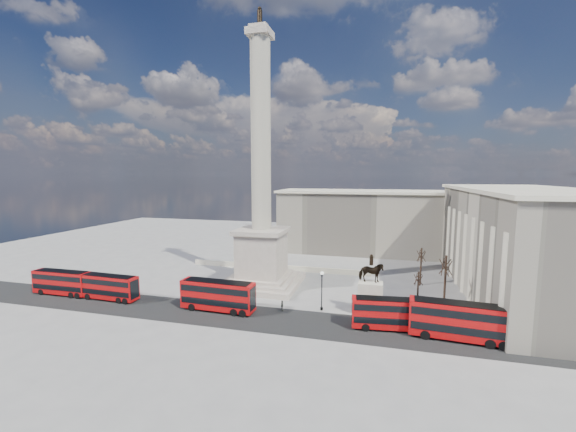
{
  "coord_description": "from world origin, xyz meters",
  "views": [
    {
      "loc": [
        20.88,
        -56.77,
        20.91
      ],
      "look_at": [
        5.96,
        1.57,
        13.77
      ],
      "focal_mm": 22.0,
      "sensor_mm": 36.0,
      "label": 1
    }
  ],
  "objects_px": {
    "red_bus_d": "(460,321)",
    "pedestrian_walking": "(367,307)",
    "equestrian_statue": "(370,293)",
    "pedestrian_standing": "(477,324)",
    "victorian_lamp": "(322,287)",
    "pedestrian_crossing": "(282,306)",
    "nelsons_column": "(262,218)",
    "red_bus_e": "(62,282)",
    "red_bus_b": "(218,295)",
    "red_bus_c": "(392,313)",
    "red_bus_a": "(109,287)"
  },
  "relations": [
    {
      "from": "red_bus_b",
      "to": "pedestrian_crossing",
      "type": "bearing_deg",
      "value": 16.19
    },
    {
      "from": "red_bus_b",
      "to": "pedestrian_crossing",
      "type": "height_order",
      "value": "red_bus_b"
    },
    {
      "from": "victorian_lamp",
      "to": "pedestrian_standing",
      "type": "bearing_deg",
      "value": -4.97
    },
    {
      "from": "red_bus_a",
      "to": "red_bus_d",
      "type": "height_order",
      "value": "red_bus_d"
    },
    {
      "from": "pedestrian_walking",
      "to": "red_bus_e",
      "type": "bearing_deg",
      "value": 162.05
    },
    {
      "from": "nelsons_column",
      "to": "red_bus_d",
      "type": "relative_size",
      "value": 4.09
    },
    {
      "from": "pedestrian_crossing",
      "to": "red_bus_a",
      "type": "bearing_deg",
      "value": 83.2
    },
    {
      "from": "pedestrian_crossing",
      "to": "pedestrian_walking",
      "type": "bearing_deg",
      "value": -88.74
    },
    {
      "from": "red_bus_b",
      "to": "pedestrian_walking",
      "type": "relative_size",
      "value": 7.05
    },
    {
      "from": "red_bus_b",
      "to": "equestrian_statue",
      "type": "relative_size",
      "value": 1.27
    },
    {
      "from": "equestrian_statue",
      "to": "pedestrian_crossing",
      "type": "xyz_separation_m",
      "value": [
        -13.11,
        -2.13,
        -2.4
      ]
    },
    {
      "from": "red_bus_c",
      "to": "equestrian_statue",
      "type": "relative_size",
      "value": 1.18
    },
    {
      "from": "red_bus_d",
      "to": "pedestrian_standing",
      "type": "bearing_deg",
      "value": 56.27
    },
    {
      "from": "red_bus_d",
      "to": "pedestrian_crossing",
      "type": "height_order",
      "value": "red_bus_d"
    },
    {
      "from": "pedestrian_crossing",
      "to": "red_bus_e",
      "type": "bearing_deg",
      "value": 82.0
    },
    {
      "from": "red_bus_b",
      "to": "pedestrian_standing",
      "type": "bearing_deg",
      "value": 6.05
    },
    {
      "from": "red_bus_a",
      "to": "pedestrian_standing",
      "type": "height_order",
      "value": "red_bus_a"
    },
    {
      "from": "red_bus_c",
      "to": "victorian_lamp",
      "type": "xyz_separation_m",
      "value": [
        -10.3,
        4.44,
        1.36
      ]
    },
    {
      "from": "red_bus_a",
      "to": "victorian_lamp",
      "type": "height_order",
      "value": "victorian_lamp"
    },
    {
      "from": "red_bus_b",
      "to": "nelsons_column",
      "type": "bearing_deg",
      "value": 82.46
    },
    {
      "from": "pedestrian_walking",
      "to": "red_bus_d",
      "type": "bearing_deg",
      "value": -53.05
    },
    {
      "from": "nelsons_column",
      "to": "red_bus_b",
      "type": "relative_size",
      "value": 4.26
    },
    {
      "from": "equestrian_statue",
      "to": "pedestrian_walking",
      "type": "distance_m",
      "value": 2.54
    },
    {
      "from": "pedestrian_walking",
      "to": "pedestrian_crossing",
      "type": "distance_m",
      "value": 13.0
    },
    {
      "from": "nelsons_column",
      "to": "pedestrian_crossing",
      "type": "relative_size",
      "value": 29.76
    },
    {
      "from": "red_bus_a",
      "to": "equestrian_statue",
      "type": "bearing_deg",
      "value": 8.07
    },
    {
      "from": "red_bus_b",
      "to": "red_bus_e",
      "type": "distance_m",
      "value": 29.52
    },
    {
      "from": "nelsons_column",
      "to": "pedestrian_walking",
      "type": "relative_size",
      "value": 30.03
    },
    {
      "from": "red_bus_e",
      "to": "equestrian_statue",
      "type": "relative_size",
      "value": 1.15
    },
    {
      "from": "pedestrian_crossing",
      "to": "red_bus_d",
      "type": "bearing_deg",
      "value": -110.0
    },
    {
      "from": "nelsons_column",
      "to": "red_bus_b",
      "type": "distance_m",
      "value": 17.51
    },
    {
      "from": "equestrian_statue",
      "to": "pedestrian_standing",
      "type": "distance_m",
      "value": 14.42
    },
    {
      "from": "victorian_lamp",
      "to": "pedestrian_crossing",
      "type": "distance_m",
      "value": 6.71
    },
    {
      "from": "red_bus_d",
      "to": "pedestrian_walking",
      "type": "xyz_separation_m",
      "value": [
        -11.56,
        6.51,
        -1.72
      ]
    },
    {
      "from": "red_bus_a",
      "to": "pedestrian_walking",
      "type": "xyz_separation_m",
      "value": [
        42.05,
        5.21,
        -1.37
      ]
    },
    {
      "from": "red_bus_c",
      "to": "red_bus_d",
      "type": "height_order",
      "value": "red_bus_d"
    },
    {
      "from": "red_bus_c",
      "to": "pedestrian_walking",
      "type": "xyz_separation_m",
      "value": [
        -3.43,
        5.43,
        -1.42
      ]
    },
    {
      "from": "nelsons_column",
      "to": "pedestrian_crossing",
      "type": "bearing_deg",
      "value": -58.31
    },
    {
      "from": "red_bus_d",
      "to": "pedestrian_standing",
      "type": "distance_m",
      "value": 4.98
    },
    {
      "from": "nelsons_column",
      "to": "equestrian_statue",
      "type": "relative_size",
      "value": 5.43
    },
    {
      "from": "pedestrian_standing",
      "to": "nelsons_column",
      "type": "bearing_deg",
      "value": -15.21
    },
    {
      "from": "pedestrian_standing",
      "to": "equestrian_statue",
      "type": "bearing_deg",
      "value": -5.29
    },
    {
      "from": "red_bus_d",
      "to": "pedestrian_standing",
      "type": "relative_size",
      "value": 6.59
    },
    {
      "from": "red_bus_c",
      "to": "equestrian_statue",
      "type": "bearing_deg",
      "value": 116.51
    },
    {
      "from": "red_bus_d",
      "to": "nelsons_column",
      "type": "bearing_deg",
      "value": 159.18
    },
    {
      "from": "pedestrian_walking",
      "to": "victorian_lamp",
      "type": "bearing_deg",
      "value": 164.54
    },
    {
      "from": "red_bus_b",
      "to": "victorian_lamp",
      "type": "distance_m",
      "value": 15.95
    },
    {
      "from": "red_bus_a",
      "to": "equestrian_statue",
      "type": "xyz_separation_m",
      "value": [
        42.48,
        4.49,
        1.04
      ]
    },
    {
      "from": "red_bus_b",
      "to": "pedestrian_crossing",
      "type": "xyz_separation_m",
      "value": [
        9.53,
        2.34,
        -1.63
      ]
    },
    {
      "from": "red_bus_c",
      "to": "red_bus_e",
      "type": "height_order",
      "value": "red_bus_c"
    }
  ]
}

